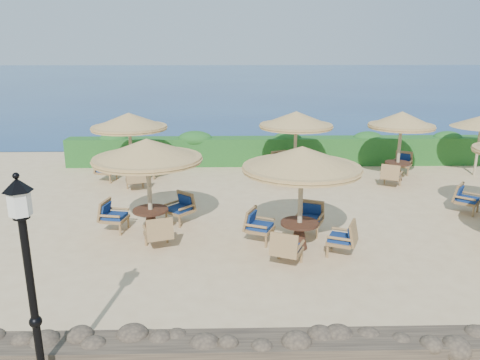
% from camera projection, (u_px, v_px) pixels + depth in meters
% --- Properties ---
extents(ground, '(120.00, 120.00, 0.00)m').
position_uv_depth(ground, '(300.00, 224.00, 13.59)').
color(ground, '#DABD8A').
rests_on(ground, ground).
extents(sea, '(160.00, 160.00, 0.00)m').
position_uv_depth(sea, '(240.00, 77.00, 80.92)').
color(sea, navy).
rests_on(sea, ground).
extents(hedge, '(18.00, 0.90, 1.20)m').
position_uv_depth(hedge, '(276.00, 151.00, 20.35)').
color(hedge, '#19501C').
rests_on(hedge, ground).
extents(stone_wall, '(15.00, 0.65, 0.44)m').
position_uv_depth(stone_wall, '(357.00, 350.00, 7.57)').
color(stone_wall, brown).
rests_on(stone_wall, ground).
extents(lamp_post, '(0.44, 0.44, 3.31)m').
position_uv_depth(lamp_post, '(33.00, 299.00, 6.51)').
color(lamp_post, black).
rests_on(lamp_post, ground).
extents(cafe_set_0, '(2.92, 2.92, 2.65)m').
position_uv_depth(cafe_set_0, '(148.00, 165.00, 12.36)').
color(cafe_set_0, tan).
rests_on(cafe_set_0, ground).
extents(cafe_set_1, '(2.95, 2.95, 2.65)m').
position_uv_depth(cafe_set_1, '(301.00, 178.00, 11.44)').
color(cafe_set_1, tan).
rests_on(cafe_set_1, ground).
extents(cafe_set_3, '(2.85, 2.84, 2.65)m').
position_uv_depth(cafe_set_3, '(130.00, 133.00, 17.24)').
color(cafe_set_3, tan).
rests_on(cafe_set_3, ground).
extents(cafe_set_4, '(2.83, 2.82, 2.65)m').
position_uv_depth(cafe_set_4, '(296.00, 131.00, 17.62)').
color(cafe_set_4, tan).
rests_on(cafe_set_4, ground).
extents(cafe_set_5, '(2.48, 2.77, 2.65)m').
position_uv_depth(cafe_set_5, '(401.00, 130.00, 17.57)').
color(cafe_set_5, tan).
rests_on(cafe_set_5, ground).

